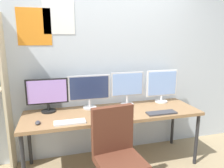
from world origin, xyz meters
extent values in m
cube|color=silver|center=(0.00, 1.02, 1.30)|extent=(4.63, 0.10, 2.60)
cube|color=orange|center=(-0.90, 0.97, 1.79)|extent=(0.40, 0.01, 0.45)
cube|color=white|center=(-0.60, 0.97, 1.91)|extent=(0.38, 0.01, 0.41)
cube|color=#936D47|center=(0.00, 0.60, 0.72)|extent=(2.23, 0.68, 0.04)
cylinder|color=#262628|center=(-1.06, 0.31, 0.35)|extent=(0.04, 0.04, 0.70)
cylinder|color=#262628|center=(1.06, 0.31, 0.35)|extent=(0.04, 0.04, 0.70)
cylinder|color=#262628|center=(-1.06, 0.89, 0.35)|extent=(0.04, 0.04, 0.70)
cylinder|color=#262628|center=(1.06, 0.89, 0.35)|extent=(0.04, 0.04, 0.70)
cube|color=beige|center=(-1.26, 0.83, 0.98)|extent=(0.03, 0.28, 1.95)
cube|color=#592D1E|center=(-0.13, -0.11, 0.47)|extent=(0.49, 0.49, 0.08)
cube|color=#592D1E|center=(-0.15, 0.08, 0.75)|extent=(0.45, 0.12, 0.48)
cylinder|color=black|center=(-0.79, 0.81, 0.75)|extent=(0.18, 0.18, 0.02)
cylinder|color=black|center=(-0.79, 0.81, 0.80)|extent=(0.03, 0.03, 0.09)
cube|color=black|center=(-0.79, 0.81, 1.01)|extent=(0.51, 0.03, 0.32)
cube|color=#B28CE5|center=(-0.79, 0.80, 1.01)|extent=(0.47, 0.01, 0.29)
cylinder|color=silver|center=(-0.26, 0.81, 0.75)|extent=(0.18, 0.18, 0.02)
cylinder|color=silver|center=(-0.26, 0.81, 0.81)|extent=(0.03, 0.03, 0.10)
cube|color=silver|center=(-0.26, 0.81, 1.02)|extent=(0.55, 0.03, 0.33)
cube|color=navy|center=(-0.26, 0.80, 1.02)|extent=(0.51, 0.01, 0.29)
cylinder|color=silver|center=(0.26, 0.81, 0.75)|extent=(0.18, 0.18, 0.02)
cylinder|color=silver|center=(0.26, 0.81, 0.82)|extent=(0.03, 0.03, 0.11)
cube|color=silver|center=(0.26, 0.81, 1.04)|extent=(0.46, 0.03, 0.33)
cube|color=#8CB2F2|center=(0.26, 0.80, 1.04)|extent=(0.42, 0.01, 0.30)
cylinder|color=silver|center=(0.79, 0.81, 0.75)|extent=(0.18, 0.18, 0.02)
cylinder|color=silver|center=(0.79, 0.81, 0.80)|extent=(0.03, 0.03, 0.07)
cube|color=silver|center=(0.79, 0.81, 1.02)|extent=(0.47, 0.03, 0.37)
cube|color=#8CB2F2|center=(0.79, 0.80, 1.02)|extent=(0.43, 0.01, 0.34)
cube|color=silver|center=(-0.56, 0.37, 0.75)|extent=(0.35, 0.13, 0.02)
cube|color=#38383D|center=(0.56, 0.37, 0.75)|extent=(0.37, 0.13, 0.02)
ellipsoid|color=#38383D|center=(-0.90, 0.44, 0.76)|extent=(0.06, 0.10, 0.03)
cylinder|color=white|center=(-0.10, 0.47, 0.79)|extent=(0.08, 0.08, 0.09)
torus|color=white|center=(-0.06, 0.47, 0.79)|extent=(0.06, 0.01, 0.06)
camera|label=1|loc=(-0.69, -1.83, 1.65)|focal=33.53mm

